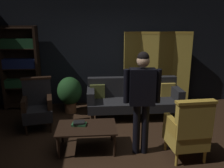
# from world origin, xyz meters

# --- Properties ---
(ground_plane) EXTENTS (10.00, 10.00, 0.00)m
(ground_plane) POSITION_xyz_m (0.00, 0.00, 0.00)
(ground_plane) COLOR black
(back_wall) EXTENTS (7.20, 0.10, 2.80)m
(back_wall) POSITION_xyz_m (0.00, 2.45, 1.40)
(back_wall) COLOR black
(back_wall) RESTS_ON ground_plane
(folding_screen) EXTENTS (1.77, 0.20, 1.90)m
(folding_screen) POSITION_xyz_m (1.29, 2.23, 0.99)
(folding_screen) COLOR #B29338
(folding_screen) RESTS_ON ground_plane
(bookshelf) EXTENTS (0.90, 0.32, 2.05)m
(bookshelf) POSITION_xyz_m (-2.15, 2.19, 1.09)
(bookshelf) COLOR black
(bookshelf) RESTS_ON ground_plane
(velvet_couch) EXTENTS (2.12, 0.78, 0.88)m
(velvet_couch) POSITION_xyz_m (0.55, 1.45, 0.45)
(velvet_couch) COLOR black
(velvet_couch) RESTS_ON ground_plane
(coffee_table) EXTENTS (1.00, 0.64, 0.42)m
(coffee_table) POSITION_xyz_m (-0.49, 0.03, 0.37)
(coffee_table) COLOR black
(coffee_table) RESTS_ON ground_plane
(armchair_gilt_accent) EXTENTS (0.62, 0.61, 1.04)m
(armchair_gilt_accent) POSITION_xyz_m (1.10, -0.39, 0.49)
(armchair_gilt_accent) COLOR #B78E33
(armchair_gilt_accent) RESTS_ON ground_plane
(armchair_wing_left) EXTENTS (0.67, 0.67, 1.04)m
(armchair_wing_left) POSITION_xyz_m (-1.51, 0.96, 0.49)
(armchair_wing_left) COLOR black
(armchair_wing_left) RESTS_ON ground_plane
(standing_figure) EXTENTS (0.59, 0.25, 1.70)m
(standing_figure) POSITION_xyz_m (0.40, -0.15, 1.03)
(standing_figure) COLOR black
(standing_figure) RESTS_ON ground_plane
(potted_plant) EXTENTS (0.58, 0.58, 0.88)m
(potted_plant) POSITION_xyz_m (-0.94, 1.76, 0.51)
(potted_plant) COLOR brown
(potted_plant) RESTS_ON ground_plane
(book_green_cloth) EXTENTS (0.26, 0.18, 0.03)m
(book_green_cloth) POSITION_xyz_m (-0.62, 0.10, 0.44)
(book_green_cloth) COLOR #1E4C28
(book_green_cloth) RESTS_ON coffee_table
(book_black_cloth) EXTENTS (0.19, 0.15, 0.03)m
(book_black_cloth) POSITION_xyz_m (-0.62, 0.10, 0.47)
(book_black_cloth) COLOR black
(book_black_cloth) RESTS_ON book_green_cloth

